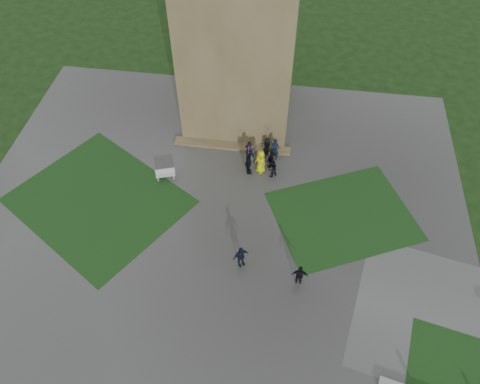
# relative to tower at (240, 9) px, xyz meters

# --- Properties ---
(ground) EXTENTS (120.00, 120.00, 0.00)m
(ground) POSITION_rel_tower_xyz_m (0.00, -15.00, -9.00)
(ground) COLOR black
(plaza) EXTENTS (34.00, 34.00, 0.02)m
(plaza) POSITION_rel_tower_xyz_m (0.00, -13.00, -8.99)
(plaza) COLOR #383836
(plaza) RESTS_ON ground
(lawn_inset_left) EXTENTS (14.10, 13.46, 0.01)m
(lawn_inset_left) POSITION_rel_tower_xyz_m (-8.50, -11.00, -8.97)
(lawn_inset_left) COLOR #133311
(lawn_inset_left) RESTS_ON plaza
(lawn_inset_right) EXTENTS (11.12, 10.15, 0.01)m
(lawn_inset_right) POSITION_rel_tower_xyz_m (8.50, -10.00, -8.97)
(lawn_inset_right) COLOR #133311
(lawn_inset_right) RESTS_ON plaza
(tower) EXTENTS (8.00, 8.00, 18.00)m
(tower) POSITION_rel_tower_xyz_m (0.00, 0.00, 0.00)
(tower) COLOR brown
(tower) RESTS_ON ground
(tower_plinth) EXTENTS (9.00, 0.80, 0.22)m
(tower_plinth) POSITION_rel_tower_xyz_m (0.00, -4.40, -8.87)
(tower_plinth) COLOR brown
(tower_plinth) RESTS_ON plaza
(bench) EXTENTS (1.47, 0.85, 0.81)m
(bench) POSITION_rel_tower_xyz_m (-4.32, -8.25, -8.56)
(bench) COLOR beige
(bench) RESTS_ON plaza
(visitor_cluster) EXTENTS (2.86, 3.32, 2.66)m
(visitor_cluster) POSITION_rel_tower_xyz_m (2.20, -6.03, -7.81)
(visitor_cluster) COLOR black
(visitor_cluster) RESTS_ON plaza
(pedestrian_mid) EXTENTS (1.18, 1.07, 1.76)m
(pedestrian_mid) POSITION_rel_tower_xyz_m (2.09, -14.71, -8.10)
(pedestrian_mid) COLOR black
(pedestrian_mid) RESTS_ON plaza
(pedestrian_near) EXTENTS (0.99, 0.57, 1.68)m
(pedestrian_near) POSITION_rel_tower_xyz_m (5.76, -15.50, -8.14)
(pedestrian_near) COLOR black
(pedestrian_near) RESTS_ON plaza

